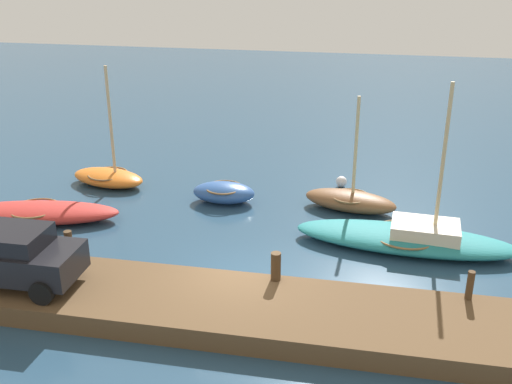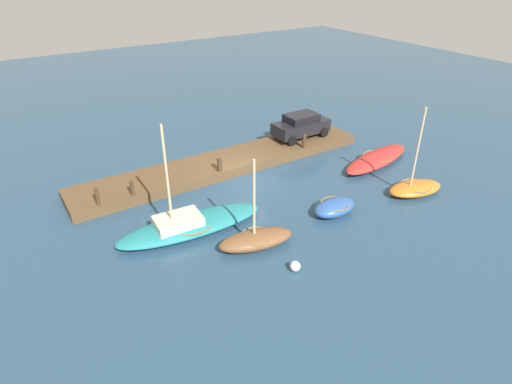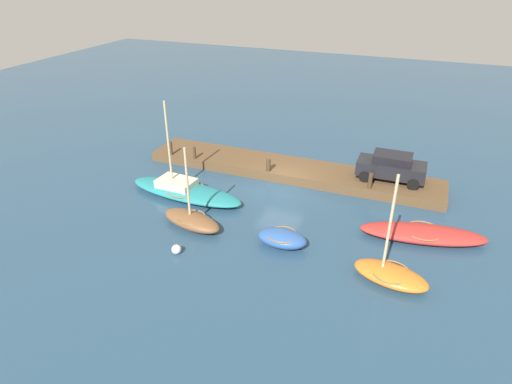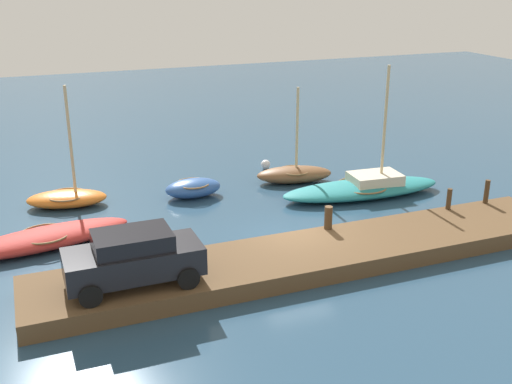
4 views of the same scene
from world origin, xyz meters
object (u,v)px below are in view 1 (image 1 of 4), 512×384
object	(u,v)px
mooring_post_mid_west	(276,266)
parked_car	(9,255)
marker_buoy	(341,182)
rowboat_brown	(350,200)
sailboat_teal	(408,237)
motorboat_red	(35,213)
mooring_post_west	(69,245)
rowboat_orange	(108,176)
mooring_post_mid_east	(470,285)
dinghy_blue	(224,192)

from	to	relation	value
mooring_post_mid_west	parked_car	bearing A→B (deg)	-167.64
parked_car	marker_buoy	xyz separation A→B (m)	(8.33, 10.36, -1.20)
parked_car	rowboat_brown	bearing A→B (deg)	42.22
sailboat_teal	marker_buoy	bearing A→B (deg)	120.07
motorboat_red	marker_buoy	size ratio (longest dim) A/B	13.57
rowboat_brown	mooring_post_west	world-z (taller)	rowboat_brown
sailboat_teal	mooring_post_mid_west	xyz separation A→B (m)	(-3.72, -3.80, 0.61)
sailboat_teal	rowboat_orange	distance (m)	12.36
parked_car	marker_buoy	world-z (taller)	parked_car
motorboat_red	mooring_post_west	xyz separation A→B (m)	(3.12, -3.37, 0.71)
mooring_post_mid_west	mooring_post_mid_east	distance (m)	5.11
rowboat_brown	parked_car	world-z (taller)	rowboat_brown
rowboat_brown	parked_car	size ratio (longest dim) A/B	1.12
dinghy_blue	parked_car	size ratio (longest dim) A/B	0.62
marker_buoy	mooring_post_west	bearing A→B (deg)	-130.04
rowboat_orange	mooring_post_mid_east	bearing A→B (deg)	-16.63
dinghy_blue	rowboat_orange	distance (m)	5.16
dinghy_blue	sailboat_teal	bearing A→B (deg)	-21.62
mooring_post_mid_west	marker_buoy	distance (m)	8.94
dinghy_blue	rowboat_orange	size ratio (longest dim) A/B	0.49
mooring_post_west	mooring_post_mid_west	size ratio (longest dim) A/B	1.10
sailboat_teal	parked_car	world-z (taller)	sailboat_teal
dinghy_blue	motorboat_red	size ratio (longest dim) A/B	0.39
rowboat_brown	parked_car	bearing A→B (deg)	-125.30
parked_car	motorboat_red	bearing A→B (deg)	113.77
motorboat_red	rowboat_orange	bearing A→B (deg)	63.10
dinghy_blue	mooring_post_mid_east	bearing A→B (deg)	-38.82
marker_buoy	mooring_post_mid_east	bearing A→B (deg)	-66.48
mooring_post_mid_west	mooring_post_mid_east	xyz separation A→B (m)	(5.11, 0.00, -0.01)
rowboat_brown	marker_buoy	distance (m)	2.35
sailboat_teal	mooring_post_mid_east	bearing A→B (deg)	-65.85
mooring_post_mid_west	marker_buoy	world-z (taller)	mooring_post_mid_west
dinghy_blue	rowboat_brown	xyz separation A→B (m)	(4.80, 0.16, 0.00)
sailboat_teal	motorboat_red	distance (m)	12.98
dinghy_blue	marker_buoy	distance (m)	4.99
mooring_post_mid_east	marker_buoy	world-z (taller)	mooring_post_mid_east
sailboat_teal	parked_car	distance (m)	12.08
sailboat_teal	rowboat_brown	distance (m)	3.37
rowboat_brown	mooring_post_mid_west	xyz separation A→B (m)	(-1.74, -6.52, 0.59)
motorboat_red	parked_car	size ratio (longest dim) A/B	1.60
parked_car	mooring_post_west	bearing A→B (deg)	58.85
motorboat_red	mooring_post_mid_west	bearing A→B (deg)	-30.99
rowboat_orange	parked_car	xyz separation A→B (m)	(1.11, -8.73, 1.05)
sailboat_teal	rowboat_orange	bearing A→B (deg)	168.17
rowboat_brown	mooring_post_west	distance (m)	10.24
sailboat_teal	rowboat_brown	bearing A→B (deg)	130.16
motorboat_red	marker_buoy	distance (m)	11.85
sailboat_teal	rowboat_orange	world-z (taller)	sailboat_teal
parked_car	marker_buoy	size ratio (longest dim) A/B	8.49
rowboat_brown	dinghy_blue	bearing A→B (deg)	-165.99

